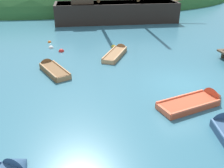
{
  "coord_description": "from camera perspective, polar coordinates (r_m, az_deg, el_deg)",
  "views": [
    {
      "loc": [
        -6.58,
        -11.73,
        6.29
      ],
      "look_at": [
        -3.89,
        0.17,
        0.36
      ],
      "focal_mm": 42.01,
      "sensor_mm": 36.0,
      "label": 1
    }
  ],
  "objects": [
    {
      "name": "shore_hill",
      "position": [
        42.71,
        -8.85,
        17.17
      ],
      "size": [
        50.98,
        24.04,
        9.78
      ],
      "primitive_type": "ellipsoid",
      "color": "#2D602D",
      "rests_on": "ground"
    },
    {
      "name": "buoy_red",
      "position": [
        19.81,
        -10.97,
        6.94
      ],
      "size": [
        0.41,
        0.41,
        0.41
      ],
      "primitive_type": "sphere",
      "color": "red",
      "rests_on": "ground"
    },
    {
      "name": "sailing_ship",
      "position": [
        28.75,
        0.7,
        14.98
      ],
      "size": [
        15.57,
        4.38,
        12.95
      ],
      "rotation": [
        0.0,
        0.0,
        -0.09
      ],
      "color": "black",
      "rests_on": "ground"
    },
    {
      "name": "buoy_orange",
      "position": [
        22.26,
        -13.44,
        8.81
      ],
      "size": [
        0.29,
        0.29,
        0.29
      ],
      "primitive_type": "sphere",
      "color": "orange",
      "rests_on": "ground"
    },
    {
      "name": "buoy_yellow",
      "position": [
        20.54,
        0.3,
        8.1
      ],
      "size": [
        0.34,
        0.34,
        0.34
      ],
      "primitive_type": "sphere",
      "color": "yellow",
      "rests_on": "ground"
    },
    {
      "name": "ground_plane",
      "position": [
        14.84,
        14.95,
        -0.08
      ],
      "size": [
        120.0,
        120.0,
        0.0
      ],
      "primitive_type": "plane",
      "color": "teal"
    },
    {
      "name": "rowboat_far",
      "position": [
        18.92,
        1.18,
        6.77
      ],
      "size": [
        2.69,
        3.65,
        0.86
      ],
      "rotation": [
        0.0,
        0.0,
        1.03
      ],
      "color": "#9E7047",
      "rests_on": "ground"
    },
    {
      "name": "rowboat_outer_right",
      "position": [
        16.48,
        -13.04,
        3.14
      ],
      "size": [
        2.05,
        3.43,
        0.9
      ],
      "rotation": [
        0.0,
        0.0,
        1.94
      ],
      "color": "brown",
      "rests_on": "ground"
    },
    {
      "name": "buoy_white",
      "position": [
        20.75,
        -13.11,
        7.6
      ],
      "size": [
        0.4,
        0.4,
        0.4
      ],
      "primitive_type": "sphere",
      "color": "white",
      "rests_on": "ground"
    },
    {
      "name": "rowboat_outer_left",
      "position": [
        13.13,
        18.37,
        -3.76
      ],
      "size": [
        3.72,
        1.96,
        1.13
      ],
      "rotation": [
        0.0,
        0.0,
        0.24
      ],
      "color": "#C64C2D",
      "rests_on": "ground"
    }
  ]
}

